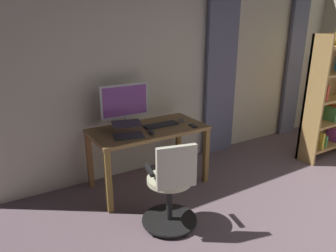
# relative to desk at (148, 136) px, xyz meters

# --- Properties ---
(back_room_partition) EXTENTS (5.71, 0.10, 2.64)m
(back_room_partition) POSITION_rel_desk_xyz_m (-1.05, -0.51, 0.67)
(back_room_partition) COLOR beige
(back_room_partition) RESTS_ON ground
(curtain_left_panel) EXTENTS (0.39, 0.06, 2.36)m
(curtain_left_panel) POSITION_rel_desk_xyz_m (-3.12, -0.40, 0.53)
(curtain_left_panel) COLOR slate
(curtain_left_panel) RESTS_ON ground
(curtain_right_panel) EXTENTS (0.55, 0.06, 2.36)m
(curtain_right_panel) POSITION_rel_desk_xyz_m (-1.45, -0.40, 0.53)
(curtain_right_panel) COLOR slate
(curtain_right_panel) RESTS_ON ground
(desk) EXTENTS (1.37, 0.71, 0.75)m
(desk) POSITION_rel_desk_xyz_m (0.00, 0.00, 0.00)
(desk) COLOR olive
(desk) RESTS_ON ground
(office_chair) EXTENTS (0.56, 0.56, 0.92)m
(office_chair) POSITION_rel_desk_xyz_m (0.22, 0.88, -0.23)
(office_chair) COLOR black
(office_chair) RESTS_ON ground
(computer_monitor) EXTENTS (0.61, 0.18, 0.51)m
(computer_monitor) POSITION_rel_desk_xyz_m (0.18, -0.24, 0.39)
(computer_monitor) COLOR silver
(computer_monitor) RESTS_ON desk
(computer_keyboard) EXTENTS (0.43, 0.14, 0.02)m
(computer_keyboard) POSITION_rel_desk_xyz_m (-0.17, 0.01, 0.11)
(computer_keyboard) COLOR #232328
(computer_keyboard) RESTS_ON desk
(laptop) EXTENTS (0.38, 0.37, 0.14)m
(laptop) POSITION_rel_desk_xyz_m (0.32, 0.12, 0.15)
(laptop) COLOR #333338
(laptop) RESTS_ON desk
(computer_mouse) EXTENTS (0.06, 0.10, 0.04)m
(computer_mouse) POSITION_rel_desk_xyz_m (0.07, 0.22, 0.12)
(computer_mouse) COLOR #333338
(computer_mouse) RESTS_ON desk
(cell_phone_face_up) EXTENTS (0.09, 0.15, 0.01)m
(cell_phone_face_up) POSITION_rel_desk_xyz_m (-0.50, 0.23, 0.10)
(cell_phone_face_up) COLOR black
(cell_phone_face_up) RESTS_ON desk
(cell_phone_by_monitor) EXTENTS (0.13, 0.16, 0.01)m
(cell_phone_by_monitor) POSITION_rel_desk_xyz_m (-0.50, -0.03, 0.10)
(cell_phone_by_monitor) COLOR #333338
(cell_phone_by_monitor) RESTS_ON desk
(bookshelf) EXTENTS (0.89, 0.30, 1.88)m
(bookshelf) POSITION_rel_desk_xyz_m (-2.70, 0.58, 0.25)
(bookshelf) COLOR tan
(bookshelf) RESTS_ON ground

